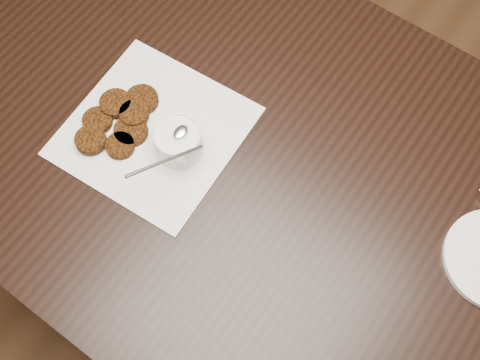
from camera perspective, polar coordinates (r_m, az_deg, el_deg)
name	(u,v)px	position (r m, az deg, el deg)	size (l,w,h in m)	color
floor	(232,292)	(1.86, -0.76, -10.56)	(4.00, 4.00, 0.00)	#54331C
table	(228,209)	(1.54, -1.18, -2.74)	(1.48, 0.95, 0.75)	black
napkin	(154,131)	(1.22, -8.15, 4.60)	(0.33, 0.33, 0.00)	white
sauce_ramekin	(177,133)	(1.14, -6.01, 4.44)	(0.12, 0.12, 0.13)	silver
patty_cluster	(122,120)	(1.23, -11.16, 5.60)	(0.22, 0.22, 0.02)	#5C300C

